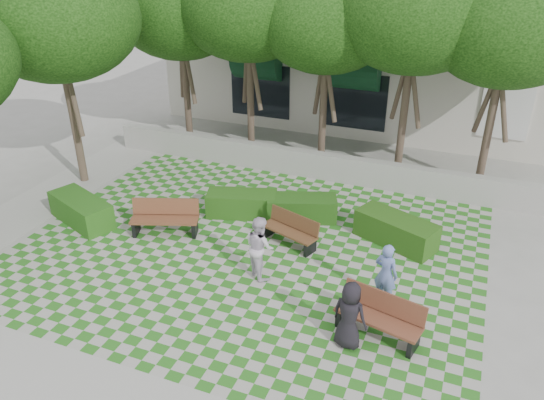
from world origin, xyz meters
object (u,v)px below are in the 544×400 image
at_px(hedge_east, 396,230).
at_px(bench_mid, 291,230).
at_px(bench_east, 380,317).
at_px(person_dark, 350,315).
at_px(hedge_midleft, 242,204).
at_px(hedge_west, 81,210).
at_px(person_blue, 386,274).
at_px(hedge_midright, 302,208).
at_px(person_white, 260,247).
at_px(bench_west, 165,218).

bearing_deg(hedge_east, bench_mid, -157.15).
relative_size(bench_east, person_dark, 1.25).
relative_size(hedge_midleft, person_dark, 1.34).
xyz_separation_m(bench_mid, hedge_west, (-6.06, -1.14, -0.03)).
height_order(bench_mid, person_blue, person_blue).
bearing_deg(hedge_midright, person_blue, -44.83).
distance_m(person_blue, person_white, 3.05).
relative_size(hedge_west, person_dark, 1.44).
bearing_deg(person_blue, bench_west, 9.87).
relative_size(hedge_midleft, person_white, 1.26).
xyz_separation_m(person_blue, person_dark, (-0.40, -1.67, -0.01)).
bearing_deg(bench_east, person_blue, 109.10).
distance_m(hedge_midleft, person_white, 3.18).
xyz_separation_m(bench_west, hedge_midleft, (1.54, 1.77, -0.11)).
bearing_deg(hedge_midleft, person_white, -57.07).
bearing_deg(bench_mid, person_dark, -33.84).
distance_m(bench_mid, person_dark, 4.08).
distance_m(bench_mid, hedge_midleft, 2.17).
height_order(hedge_midright, person_dark, person_dark).
bearing_deg(bench_mid, person_blue, -9.73).
distance_m(bench_east, hedge_midleft, 6.14).
height_order(bench_east, person_white, person_white).
distance_m(hedge_midright, person_dark, 5.37).
bearing_deg(person_white, person_blue, -139.27).
distance_m(hedge_midright, hedge_west, 6.42).
bearing_deg(person_dark, hedge_midleft, -31.07).
xyz_separation_m(bench_east, hedge_midright, (-3.14, 4.13, -0.11)).
bearing_deg(bench_mid, hedge_east, 42.07).
distance_m(hedge_midleft, person_dark, 6.11).
relative_size(bench_west, person_dark, 1.29).
relative_size(hedge_midleft, person_blue, 1.33).
distance_m(hedge_east, person_white, 3.98).
height_order(bench_east, hedge_east, bench_east).
xyz_separation_m(hedge_midright, person_dark, (2.61, -4.67, 0.41)).
height_order(hedge_midright, hedge_midleft, hedge_midleft).
xyz_separation_m(person_dark, person_white, (-2.65, 1.61, 0.05)).
bearing_deg(bench_mid, hedge_midleft, 171.55).
relative_size(person_blue, person_white, 0.95).
distance_m(hedge_midright, person_blue, 4.27).
distance_m(hedge_east, hedge_midright, 2.82).
bearing_deg(person_dark, person_blue, -90.31).
height_order(bench_mid, hedge_midright, bench_mid).
bearing_deg(person_dark, bench_east, -120.76).
bearing_deg(bench_east, bench_west, 176.19).
bearing_deg(hedge_east, bench_east, -85.05).
relative_size(hedge_east, hedge_west, 1.00).
height_order(bench_mid, hedge_midleft, bench_mid).
relative_size(hedge_east, hedge_midright, 1.09).
relative_size(hedge_east, person_white, 1.36).
relative_size(bench_east, bench_west, 0.97).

